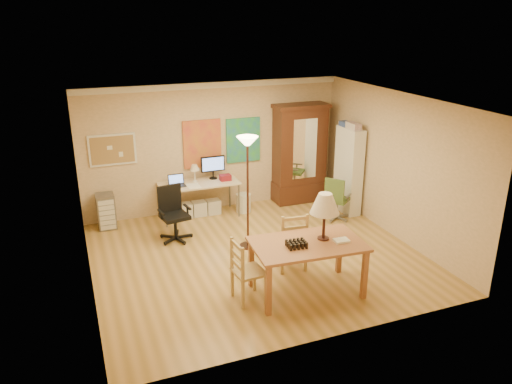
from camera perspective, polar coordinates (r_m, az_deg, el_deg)
name	(u,v)px	position (r m, az deg, el deg)	size (l,w,h in m)	color
floor	(257,256)	(8.79, 0.10, -7.33)	(5.50, 5.50, 0.00)	olive
crown_molding	(212,85)	(10.24, -5.01, 12.07)	(5.50, 0.08, 0.12)	white
corkboard	(112,150)	(10.10, -16.08, 4.66)	(0.90, 0.04, 0.62)	#A78A4E
art_panel_left	(202,144)	(10.41, -6.15, 5.49)	(0.80, 0.04, 1.00)	gold
art_panel_right	(243,140)	(10.67, -1.47, 5.95)	(0.75, 0.04, 0.95)	teal
dining_table	(314,232)	(7.40, 6.63, -4.54)	(1.71, 1.10, 1.54)	brown
ladder_chair_back	(291,242)	(8.21, 4.04, -5.75)	(0.52, 0.50, 1.01)	tan
ladder_chair_left	(247,272)	(7.34, -1.06, -9.18)	(0.46, 0.48, 0.97)	tan
torchiere_lamp	(248,160)	(8.53, -0.98, 3.71)	(0.37, 0.37, 2.05)	#42211A
computer_desk	(200,195)	(10.38, -6.39, -0.37)	(1.61, 0.71, 1.22)	beige
office_chair_black	(175,226)	(9.42, -9.28, -3.82)	(0.63, 0.63, 1.02)	black
office_chair_green	(336,208)	(10.31, 9.15, -1.84)	(0.59, 0.59, 0.92)	slate
drawer_cart	(106,211)	(10.20, -16.75, -2.12)	(0.34, 0.41, 0.68)	slate
armoire	(299,160)	(11.06, 4.97, 3.69)	(1.18, 0.56, 2.18)	#3B1E10
bookshelf	(348,171)	(10.58, 10.51, 2.40)	(0.27, 0.72, 1.81)	white
wastebin	(243,203)	(10.60, -1.44, -1.25)	(0.32, 0.32, 0.40)	silver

